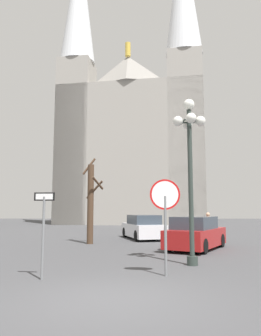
{
  "coord_description": "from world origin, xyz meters",
  "views": [
    {
      "loc": [
        0.52,
        -6.94,
        1.84
      ],
      "look_at": [
        0.03,
        18.42,
        5.08
      ],
      "focal_mm": 34.74,
      "sensor_mm": 36.0,
      "label": 1
    }
  ],
  "objects_px": {
    "cathedral": "(132,129)",
    "parked_car_near_white": "(143,228)",
    "one_way_arrow_sign": "(43,225)",
    "bare_tree": "(91,201)",
    "pedestrian_walking": "(208,224)",
    "street_lamp": "(190,152)",
    "stop_sign": "(165,207)",
    "parked_car_far_red": "(196,234)"
  },
  "relations": [
    {
      "from": "stop_sign",
      "to": "parked_car_near_white",
      "type": "bearing_deg",
      "value": 92.12
    },
    {
      "from": "street_lamp",
      "to": "one_way_arrow_sign",
      "type": "bearing_deg",
      "value": -152.05
    },
    {
      "from": "stop_sign",
      "to": "street_lamp",
      "type": "distance_m",
      "value": 2.79
    },
    {
      "from": "cathedral",
      "to": "parked_car_far_red",
      "type": "xyz_separation_m",
      "value": [
        3.33,
        -27.26,
        -11.87
      ]
    },
    {
      "from": "parked_car_near_white",
      "to": "parked_car_far_red",
      "type": "height_order",
      "value": "parked_car_far_red"
    },
    {
      "from": "street_lamp",
      "to": "bare_tree",
      "type": "relative_size",
      "value": 1.2
    },
    {
      "from": "stop_sign",
      "to": "bare_tree",
      "type": "xyz_separation_m",
      "value": [
        -3.33,
        8.48,
        0.35
      ]
    },
    {
      "from": "parked_car_far_red",
      "to": "one_way_arrow_sign",
      "type": "bearing_deg",
      "value": -128.37
    },
    {
      "from": "parked_car_far_red",
      "to": "pedestrian_walking",
      "type": "relative_size",
      "value": 2.72
    },
    {
      "from": "cathedral",
      "to": "parked_car_near_white",
      "type": "height_order",
      "value": "cathedral"
    },
    {
      "from": "one_way_arrow_sign",
      "to": "parked_car_far_red",
      "type": "distance_m",
      "value": 8.5
    },
    {
      "from": "stop_sign",
      "to": "parked_car_near_white",
      "type": "distance_m",
      "value": 11.54
    },
    {
      "from": "parked_car_near_white",
      "to": "pedestrian_walking",
      "type": "height_order",
      "value": "pedestrian_walking"
    },
    {
      "from": "street_lamp",
      "to": "pedestrian_walking",
      "type": "height_order",
      "value": "street_lamp"
    },
    {
      "from": "one_way_arrow_sign",
      "to": "bare_tree",
      "type": "distance_m",
      "value": 9.07
    },
    {
      "from": "stop_sign",
      "to": "pedestrian_walking",
      "type": "xyz_separation_m",
      "value": [
        3.24,
        9.38,
        -0.91
      ]
    },
    {
      "from": "parked_car_near_white",
      "to": "cathedral",
      "type": "bearing_deg",
      "value": 92.53
    },
    {
      "from": "parked_car_far_red",
      "to": "bare_tree",
      "type": "bearing_deg",
      "value": 155.6
    },
    {
      "from": "one_way_arrow_sign",
      "to": "bare_tree",
      "type": "bearing_deg",
      "value": 90.08
    },
    {
      "from": "bare_tree",
      "to": "pedestrian_walking",
      "type": "xyz_separation_m",
      "value": [
        6.57,
        0.89,
        -1.26
      ]
    },
    {
      "from": "one_way_arrow_sign",
      "to": "parked_car_far_red",
      "type": "bearing_deg",
      "value": 51.63
    },
    {
      "from": "one_way_arrow_sign",
      "to": "pedestrian_walking",
      "type": "height_order",
      "value": "one_way_arrow_sign"
    },
    {
      "from": "bare_tree",
      "to": "pedestrian_walking",
      "type": "height_order",
      "value": "bare_tree"
    },
    {
      "from": "stop_sign",
      "to": "street_lamp",
      "type": "bearing_deg",
      "value": 59.63
    },
    {
      "from": "street_lamp",
      "to": "parked_car_far_red",
      "type": "height_order",
      "value": "street_lamp"
    },
    {
      "from": "stop_sign",
      "to": "one_way_arrow_sign",
      "type": "relative_size",
      "value": 1.18
    },
    {
      "from": "bare_tree",
      "to": "stop_sign",
      "type": "bearing_deg",
      "value": -68.55
    },
    {
      "from": "pedestrian_walking",
      "to": "parked_car_near_white",
      "type": "bearing_deg",
      "value": 150.22
    },
    {
      "from": "cathedral",
      "to": "street_lamp",
      "type": "relative_size",
      "value": 7.18
    },
    {
      "from": "parked_car_near_white",
      "to": "parked_car_far_red",
      "type": "distance_m",
      "value": 5.88
    },
    {
      "from": "pedestrian_walking",
      "to": "stop_sign",
      "type": "bearing_deg",
      "value": -109.04
    },
    {
      "from": "cathedral",
      "to": "one_way_arrow_sign",
      "type": "relative_size",
      "value": 17.83
    },
    {
      "from": "stop_sign",
      "to": "parked_car_near_white",
      "type": "height_order",
      "value": "stop_sign"
    },
    {
      "from": "cathedral",
      "to": "stop_sign",
      "type": "bearing_deg",
      "value": -87.61
    },
    {
      "from": "bare_tree",
      "to": "parked_car_far_red",
      "type": "relative_size",
      "value": 1.04
    },
    {
      "from": "cathedral",
      "to": "parked_car_near_white",
      "type": "bearing_deg",
      "value": -87.47
    },
    {
      "from": "bare_tree",
      "to": "parked_car_near_white",
      "type": "bearing_deg",
      "value": 45.78
    },
    {
      "from": "one_way_arrow_sign",
      "to": "street_lamp",
      "type": "relative_size",
      "value": 0.4
    },
    {
      "from": "cathedral",
      "to": "one_way_arrow_sign",
      "type": "bearing_deg",
      "value": -93.26
    },
    {
      "from": "cathedral",
      "to": "one_way_arrow_sign",
      "type": "distance_m",
      "value": 35.74
    },
    {
      "from": "bare_tree",
      "to": "street_lamp",
      "type": "bearing_deg",
      "value": -56.99
    },
    {
      "from": "cathedral",
      "to": "bare_tree",
      "type": "distance_m",
      "value": 26.99
    }
  ]
}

